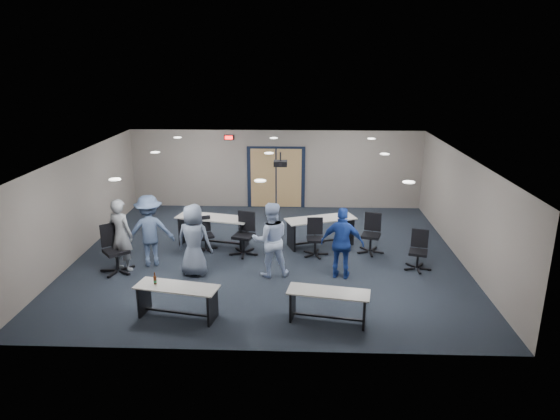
{
  "coord_description": "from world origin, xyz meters",
  "views": [
    {
      "loc": [
        0.78,
        -12.33,
        5.1
      ],
      "look_at": [
        0.32,
        -0.3,
        1.37
      ],
      "focal_mm": 32.0,
      "sensor_mm": 36.0,
      "label": 1
    }
  ],
  "objects_px": {
    "table_back_right": "(321,227)",
    "person_navy": "(342,243)",
    "table_back_left": "(214,226)",
    "chair_loose_left": "(116,249)",
    "chair_back_c": "(315,238)",
    "chair_back_d": "(371,234)",
    "chair_back_a": "(205,234)",
    "table_front_left": "(177,296)",
    "person_gray": "(121,235)",
    "person_plaid": "(194,240)",
    "table_front_right": "(328,301)",
    "chair_loose_right": "(418,251)",
    "person_lightblue": "(271,240)",
    "chair_back_b": "(243,234)",
    "person_back": "(150,231)"
  },
  "relations": [
    {
      "from": "chair_loose_right",
      "to": "person_gray",
      "type": "xyz_separation_m",
      "value": [
        -7.3,
        -0.29,
        0.42
      ]
    },
    {
      "from": "person_gray",
      "to": "chair_back_b",
      "type": "bearing_deg",
      "value": -136.71
    },
    {
      "from": "chair_back_a",
      "to": "table_back_right",
      "type": "bearing_deg",
      "value": -13.95
    },
    {
      "from": "chair_back_a",
      "to": "chair_back_d",
      "type": "distance_m",
      "value": 4.47
    },
    {
      "from": "person_navy",
      "to": "person_lightblue",
      "type": "bearing_deg",
      "value": 9.81
    },
    {
      "from": "chair_back_a",
      "to": "table_front_left",
      "type": "bearing_deg",
      "value": -112.14
    },
    {
      "from": "person_gray",
      "to": "person_back",
      "type": "height_order",
      "value": "same"
    },
    {
      "from": "table_front_left",
      "to": "table_front_right",
      "type": "height_order",
      "value": "table_front_left"
    },
    {
      "from": "chair_loose_right",
      "to": "person_plaid",
      "type": "distance_m",
      "value": 5.5
    },
    {
      "from": "table_back_right",
      "to": "person_gray",
      "type": "distance_m",
      "value": 5.32
    },
    {
      "from": "table_back_right",
      "to": "person_plaid",
      "type": "xyz_separation_m",
      "value": [
        -3.12,
        -2.08,
        0.34
      ]
    },
    {
      "from": "table_back_left",
      "to": "person_gray",
      "type": "distance_m",
      "value": 2.67
    },
    {
      "from": "chair_loose_left",
      "to": "person_navy",
      "type": "relative_size",
      "value": 0.69
    },
    {
      "from": "table_back_left",
      "to": "person_back",
      "type": "bearing_deg",
      "value": -120.03
    },
    {
      "from": "chair_loose_right",
      "to": "person_navy",
      "type": "height_order",
      "value": "person_navy"
    },
    {
      "from": "table_back_left",
      "to": "chair_loose_left",
      "type": "xyz_separation_m",
      "value": [
        -2.07,
        -1.92,
        0.03
      ]
    },
    {
      "from": "chair_back_d",
      "to": "person_navy",
      "type": "height_order",
      "value": "person_navy"
    },
    {
      "from": "person_navy",
      "to": "table_back_left",
      "type": "bearing_deg",
      "value": -18.54
    },
    {
      "from": "chair_back_b",
      "to": "person_back",
      "type": "xyz_separation_m",
      "value": [
        -2.27,
        -0.76,
        0.35
      ]
    },
    {
      "from": "chair_loose_right",
      "to": "person_navy",
      "type": "distance_m",
      "value": 2.03
    },
    {
      "from": "person_navy",
      "to": "chair_back_d",
      "type": "bearing_deg",
      "value": -107.67
    },
    {
      "from": "chair_loose_right",
      "to": "chair_back_a",
      "type": "bearing_deg",
      "value": -174.04
    },
    {
      "from": "table_front_left",
      "to": "chair_loose_right",
      "type": "relative_size",
      "value": 1.78
    },
    {
      "from": "person_lightblue",
      "to": "person_navy",
      "type": "distance_m",
      "value": 1.7
    },
    {
      "from": "chair_back_b",
      "to": "chair_back_d",
      "type": "height_order",
      "value": "chair_back_b"
    },
    {
      "from": "chair_back_c",
      "to": "person_navy",
      "type": "relative_size",
      "value": 0.57
    },
    {
      "from": "chair_back_d",
      "to": "chair_loose_left",
      "type": "xyz_separation_m",
      "value": [
        -6.38,
        -1.51,
        0.06
      ]
    },
    {
      "from": "person_lightblue",
      "to": "person_plaid",
      "type": "bearing_deg",
      "value": -9.3
    },
    {
      "from": "person_lightblue",
      "to": "person_gray",
      "type": "bearing_deg",
      "value": -12.9
    },
    {
      "from": "chair_back_b",
      "to": "person_gray",
      "type": "distance_m",
      "value": 3.1
    },
    {
      "from": "chair_back_d",
      "to": "person_plaid",
      "type": "height_order",
      "value": "person_plaid"
    },
    {
      "from": "table_front_left",
      "to": "chair_loose_right",
      "type": "xyz_separation_m",
      "value": [
        5.4,
        2.57,
        0.02
      ]
    },
    {
      "from": "table_front_left",
      "to": "table_front_right",
      "type": "relative_size",
      "value": 1.04
    },
    {
      "from": "table_back_right",
      "to": "chair_back_c",
      "type": "xyz_separation_m",
      "value": [
        -0.18,
        -0.77,
        -0.05
      ]
    },
    {
      "from": "table_back_left",
      "to": "table_back_right",
      "type": "bearing_deg",
      "value": 15.83
    },
    {
      "from": "chair_back_d",
      "to": "person_gray",
      "type": "xyz_separation_m",
      "value": [
        -6.28,
        -1.35,
        0.38
      ]
    },
    {
      "from": "person_back",
      "to": "chair_back_a",
      "type": "bearing_deg",
      "value": -154.89
    },
    {
      "from": "chair_back_a",
      "to": "person_lightblue",
      "type": "distance_m",
      "value": 2.45
    },
    {
      "from": "chair_back_c",
      "to": "person_gray",
      "type": "xyz_separation_m",
      "value": [
        -4.78,
        -1.11,
        0.42
      ]
    },
    {
      "from": "chair_back_d",
      "to": "person_plaid",
      "type": "xyz_separation_m",
      "value": [
        -4.44,
        -1.56,
        0.35
      ]
    },
    {
      "from": "chair_back_b",
      "to": "chair_back_c",
      "type": "distance_m",
      "value": 1.91
    },
    {
      "from": "table_back_right",
      "to": "person_navy",
      "type": "distance_m",
      "value": 2.18
    },
    {
      "from": "person_navy",
      "to": "table_back_right",
      "type": "bearing_deg",
      "value": -67.01
    },
    {
      "from": "table_back_right",
      "to": "person_navy",
      "type": "xyz_separation_m",
      "value": [
        0.41,
        -2.12,
        0.33
      ]
    },
    {
      "from": "table_front_left",
      "to": "chair_back_c",
      "type": "relative_size",
      "value": 1.77
    },
    {
      "from": "table_back_left",
      "to": "chair_back_d",
      "type": "distance_m",
      "value": 4.33
    },
    {
      "from": "chair_back_c",
      "to": "person_plaid",
      "type": "bearing_deg",
      "value": -159.19
    },
    {
      "from": "table_front_right",
      "to": "chair_loose_right",
      "type": "bearing_deg",
      "value": 58.11
    },
    {
      "from": "table_back_left",
      "to": "person_gray",
      "type": "relative_size",
      "value": 1.17
    },
    {
      "from": "chair_back_d",
      "to": "person_gray",
      "type": "bearing_deg",
      "value": -150.82
    }
  ]
}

